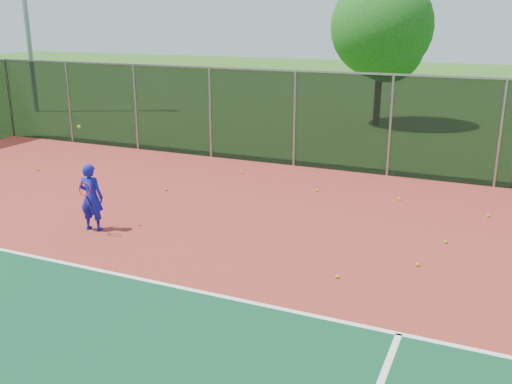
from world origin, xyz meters
TOP-DOWN VIEW (x-y plane):
  - court_apron at (0.00, 2.00)m, footprint 30.00×20.00m
  - fence_back at (0.00, 12.00)m, footprint 30.00×0.06m
  - tennis_player at (-5.09, 4.72)m, footprint 0.61×0.64m
  - practice_ball_0 at (-10.07, 8.16)m, footprint 0.07×0.07m
  - practice_ball_1 at (-1.42, 9.55)m, footprint 0.07×0.07m
  - practice_ball_2 at (2.98, 9.21)m, footprint 0.07×0.07m
  - practice_ball_3 at (-5.25, 7.94)m, footprint 0.07×0.07m
  - practice_ball_4 at (1.87, 5.63)m, footprint 0.07×0.07m
  - practice_ball_5 at (-4.10, 10.44)m, footprint 0.07×0.07m
  - practice_ball_6 at (0.79, 9.67)m, footprint 0.07×0.07m
  - practice_ball_7 at (0.61, 4.50)m, footprint 0.07×0.07m
  - practice_ball_8 at (2.23, 7.06)m, footprint 0.07×0.07m
  - tree_back_left at (-2.12, 20.45)m, footprint 4.36×4.36m

SIDE VIEW (x-z plane):
  - court_apron at x=0.00m, z-range 0.00..0.02m
  - practice_ball_0 at x=-10.07m, z-range 0.02..0.09m
  - practice_ball_1 at x=-1.42m, z-range 0.02..0.09m
  - practice_ball_2 at x=2.98m, z-range 0.02..0.09m
  - practice_ball_3 at x=-5.25m, z-range 0.02..0.09m
  - practice_ball_4 at x=1.87m, z-range 0.02..0.09m
  - practice_ball_5 at x=-4.10m, z-range 0.02..0.09m
  - practice_ball_6 at x=0.79m, z-range 0.02..0.09m
  - practice_ball_7 at x=0.61m, z-range 0.02..0.09m
  - practice_ball_8 at x=2.23m, z-range 0.02..0.09m
  - tennis_player at x=-5.09m, z-range -0.38..1.95m
  - fence_back at x=0.00m, z-range 0.05..3.08m
  - tree_back_left at x=-2.12m, z-range 0.82..7.21m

